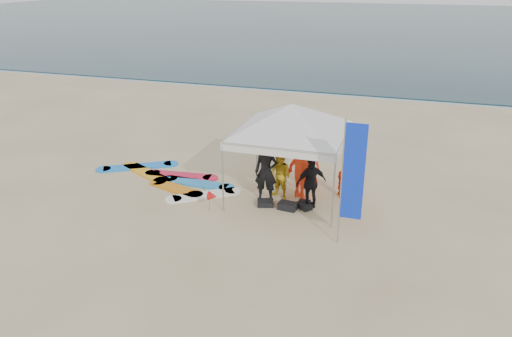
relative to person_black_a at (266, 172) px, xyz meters
The scene contains 14 objects.
ground 3.22m from the person_black_a, 103.83° to the right, with size 120.00×120.00×0.00m, color beige.
ocean 57.03m from the person_black_a, 90.74° to the left, with size 160.00×84.00×0.08m, color #0C2633.
shoreline_foam 15.27m from the person_black_a, 92.76° to the left, with size 160.00×1.20×0.01m, color silver.
person_black_a is the anchor object (origin of this frame).
person_yellow 0.51m from the person_black_a, 32.91° to the left, with size 0.75×0.59×1.55m, color gold.
person_orange_a 1.18m from the person_black_a, 29.44° to the left, with size 1.25×0.72×1.93m, color red.
person_black_b 1.47m from the person_black_a, ahead, with size 0.98×0.41×1.67m, color black.
person_orange_b 1.80m from the person_black_a, 53.52° to the left, with size 0.77×0.50×1.58m, color #FF2D16.
person_seated 2.51m from the person_black_a, 24.75° to the left, with size 0.82×0.26×0.88m, color #FC4216.
canopy_tent 2.25m from the person_black_a, 37.34° to the left, with size 4.66×4.66×3.52m.
feather_flag 3.65m from the person_black_a, 34.55° to the right, with size 0.59×0.04×3.48m.
marker_pennant 1.86m from the person_black_a, 135.84° to the right, with size 0.28×0.28×0.64m.
gear_pile 1.23m from the person_black_a, 21.85° to the right, with size 1.78×0.69×0.22m.
surfboard_spread 3.75m from the person_black_a, behind, with size 5.48×3.24×0.07m.
Camera 1 is at (4.87, -10.81, 6.86)m, focal length 35.00 mm.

